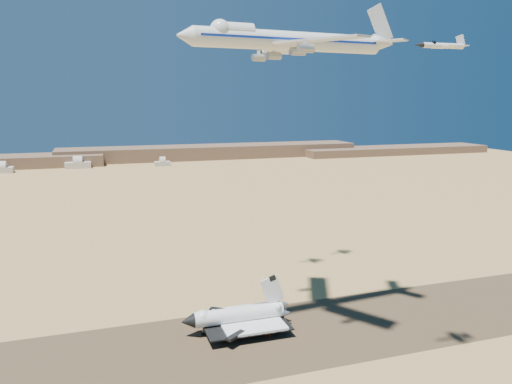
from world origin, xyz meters
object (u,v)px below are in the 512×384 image
object	(u,v)px
chase_jet_a	(442,46)
chase_jet_e	(310,45)
crew_b	(266,335)
carrier_747	(284,41)
crew_a	(259,334)
crew_c	(270,336)
chase_jet_d	(273,52)
shuttle	(238,317)

from	to	relation	value
chase_jet_a	chase_jet_e	distance (m)	99.73
crew_b	chase_jet_e	bearing A→B (deg)	-66.66
carrier_747	chase_jet_e	size ratio (longest dim) A/B	5.51
crew_a	crew_c	xyz separation A→B (m)	(2.98, -2.61, 0.05)
crew_c	chase_jet_d	bearing A→B (deg)	-59.10
carrier_747	crew_a	world-z (taller)	carrier_747
chase_jet_a	chase_jet_e	size ratio (longest dim) A/B	1.10
carrier_747	chase_jet_a	world-z (taller)	carrier_747
crew_c	chase_jet_e	bearing A→B (deg)	-71.86
crew_c	chase_jet_d	world-z (taller)	chase_jet_d
crew_a	crew_c	size ratio (longest dim) A/B	0.95
crew_a	chase_jet_d	bearing A→B (deg)	-29.50
chase_jet_a	chase_jet_d	world-z (taller)	chase_jet_d
chase_jet_e	crew_b	bearing A→B (deg)	-133.61
crew_b	chase_jet_e	size ratio (longest dim) A/B	0.12
crew_b	crew_c	size ratio (longest dim) A/B	0.98
crew_c	chase_jet_e	xyz separation A→B (m)	(40.72, 61.15, 104.35)
crew_b	chase_jet_a	xyz separation A→B (m)	(34.64, -38.89, 93.94)
crew_c	chase_jet_a	bearing A→B (deg)	-176.42
crew_b	crew_c	world-z (taller)	crew_c
shuttle	chase_jet_e	xyz separation A→B (m)	(49.36, 52.00, 100.08)
shuttle	chase_jet_d	world-z (taller)	chase_jet_d
shuttle	carrier_747	size ratio (longest dim) A/B	0.51
shuttle	crew_c	size ratio (longest dim) A/B	22.88
chase_jet_e	chase_jet_a	bearing A→B (deg)	-102.92
chase_jet_d	carrier_747	bearing A→B (deg)	-104.69
crew_a	chase_jet_a	bearing A→B (deg)	-142.51
chase_jet_a	chase_jet_e	xyz separation A→B (m)	(6.95, 98.94, 10.43)
shuttle	crew_a	distance (m)	9.66
carrier_747	chase_jet_a	size ratio (longest dim) A/B	5.00
crew_a	chase_jet_a	size ratio (longest dim) A/B	0.11
crew_a	chase_jet_e	world-z (taller)	chase_jet_e
shuttle	chase_jet_e	bearing A→B (deg)	46.87
chase_jet_d	chase_jet_e	distance (m)	22.04
crew_a	crew_b	bearing A→B (deg)	-130.35
crew_b	chase_jet_d	distance (m)	114.93
shuttle	chase_jet_a	bearing A→B (deg)	-47.53
crew_c	chase_jet_e	world-z (taller)	chase_jet_e
carrier_747	crew_b	distance (m)	98.72
chase_jet_a	crew_b	bearing A→B (deg)	133.30
shuttle	crew_c	world-z (taller)	shuttle
crew_b	crew_c	bearing A→B (deg)	-173.56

